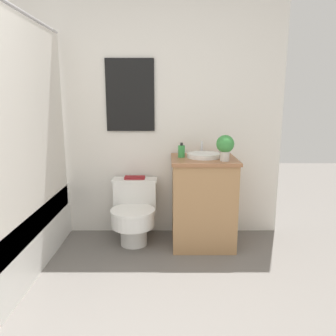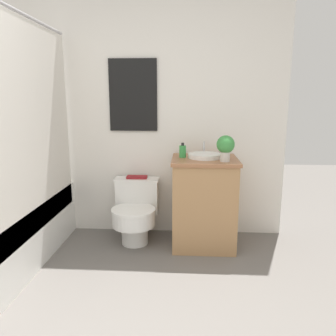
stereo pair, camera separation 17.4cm
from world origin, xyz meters
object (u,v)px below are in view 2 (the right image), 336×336
(soap_bottle, at_px, (183,151))
(book_on_tank, at_px, (137,177))
(toilet, at_px, (135,212))
(potted_plant, at_px, (226,146))
(sink, at_px, (205,156))

(soap_bottle, height_order, book_on_tank, soap_bottle)
(soap_bottle, distance_m, book_on_tank, 0.55)
(toilet, distance_m, book_on_tank, 0.34)
(potted_plant, distance_m, book_on_tank, 0.95)
(sink, xyz_separation_m, book_on_tank, (-0.66, 0.14, -0.25))
(toilet, bearing_deg, sink, -0.17)
(toilet, bearing_deg, soap_bottle, 1.78)
(book_on_tank, bearing_deg, soap_bottle, -15.49)
(toilet, distance_m, sink, 0.86)
(sink, distance_m, potted_plant, 0.27)
(sink, xyz_separation_m, soap_bottle, (-0.20, 0.02, 0.04))
(toilet, distance_m, soap_bottle, 0.75)
(soap_bottle, xyz_separation_m, book_on_tank, (-0.45, 0.13, -0.28))
(toilet, bearing_deg, potted_plant, -12.03)
(potted_plant, bearing_deg, toilet, 167.97)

